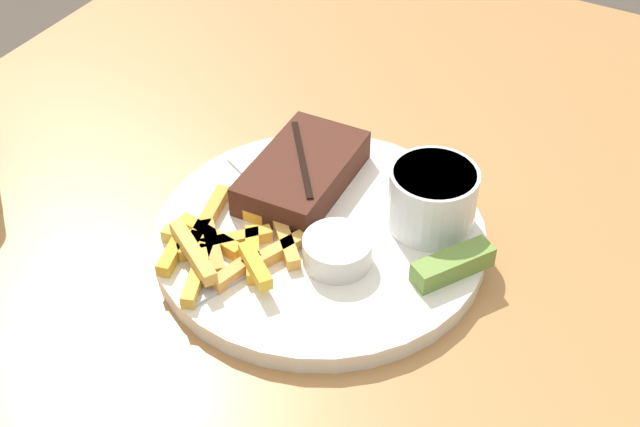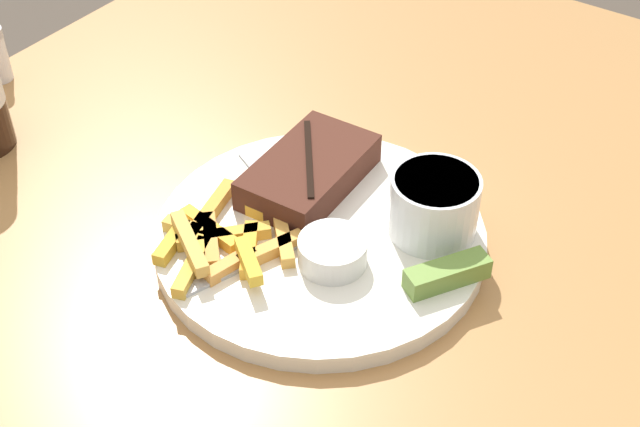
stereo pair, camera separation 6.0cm
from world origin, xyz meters
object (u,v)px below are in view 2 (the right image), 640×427
dipping_sauce_cup (332,251)px  coleslaw_cup (434,203)px  steak_portion (309,171)px  fork_utensil (245,264)px  pickle_spear (447,274)px  knife_utensil (292,207)px  dinner_plate (320,237)px

dipping_sauce_cup → coleslaw_cup: bearing=-30.2°
steak_portion → fork_utensil: (-0.12, -0.02, -0.01)m
dipping_sauce_cup → pickle_spear: (0.04, -0.09, -0.00)m
coleslaw_cup → knife_utensil: size_ratio=0.51×
knife_utensil → dipping_sauce_cup: bearing=177.9°
dinner_plate → steak_portion: 0.07m
knife_utensil → dinner_plate: bearing=-168.0°
fork_utensil → knife_utensil: bearing=27.2°
dipping_sauce_cup → pickle_spear: bearing=-69.0°
coleslaw_cup → dipping_sauce_cup: coleslaw_cup is taller
dinner_plate → fork_utensil: fork_utensil is taller
dinner_plate → dipping_sauce_cup: size_ratio=5.00×
dinner_plate → pickle_spear: pickle_spear is taller
coleslaw_cup → pickle_spear: coleslaw_cup is taller
pickle_spear → dinner_plate: bearing=93.5°
dinner_plate → pickle_spear: bearing=-86.5°
coleslaw_cup → steak_portion: bearing=94.4°
steak_portion → fork_utensil: size_ratio=1.11×
dinner_plate → pickle_spear: 0.13m
dinner_plate → knife_utensil: size_ratio=1.95×
steak_portion → fork_utensil: 0.13m
dinner_plate → pickle_spear: (0.01, -0.13, 0.02)m
coleslaw_cup → dipping_sauce_cup: (-0.09, 0.05, -0.02)m
coleslaw_cup → fork_utensil: (-0.13, 0.11, -0.03)m
coleslaw_cup → pickle_spear: size_ratio=1.06×
dipping_sauce_cup → knife_utensil: 0.08m
dinner_plate → coleslaw_cup: bearing=-55.0°
dinner_plate → steak_portion: steak_portion is taller
dinner_plate → steak_portion: (0.05, 0.05, 0.02)m
dipping_sauce_cup → fork_utensil: (-0.05, 0.06, -0.01)m
pickle_spear → fork_utensil: pickle_spear is taller
knife_utensil → fork_utensil: bearing=122.8°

